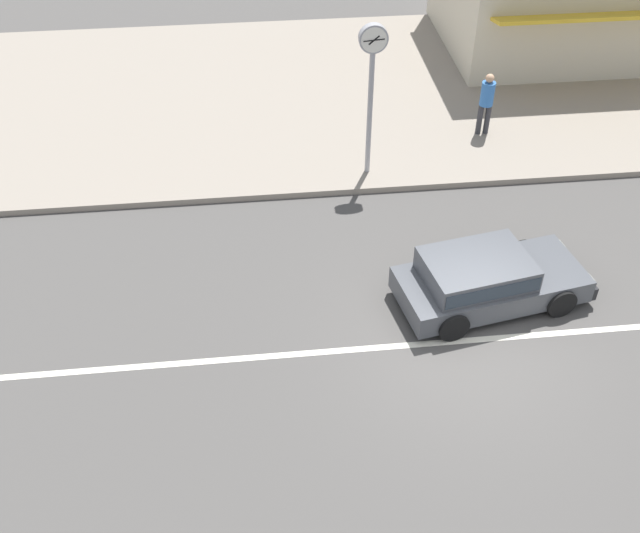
{
  "coord_description": "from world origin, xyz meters",
  "views": [
    {
      "loc": [
        -3.75,
        -9.29,
        10.01
      ],
      "look_at": [
        -2.59,
        1.47,
        0.8
      ],
      "focal_mm": 42.0,
      "sensor_mm": 36.0,
      "label": 1
    }
  ],
  "objects": [
    {
      "name": "hatchback_dark_grey_0",
      "position": [
        0.55,
        1.03,
        0.59
      ],
      "size": [
        3.91,
        2.19,
        1.1
      ],
      "color": "#47494F",
      "rests_on": "ground"
    },
    {
      "name": "street_clock",
      "position": [
        -1.0,
        5.63,
        2.83
      ],
      "size": [
        0.63,
        0.22,
        3.63
      ],
      "color": "#9E9EA3",
      "rests_on": "kerb_strip"
    },
    {
      "name": "lane_centre_stripe",
      "position": [
        0.0,
        0.0,
        0.0
      ],
      "size": [
        50.4,
        0.14,
        0.01
      ],
      "primitive_type": "cube",
      "color": "silver",
      "rests_on": "ground"
    },
    {
      "name": "ground_plane",
      "position": [
        0.0,
        0.0,
        0.0
      ],
      "size": [
        160.0,
        160.0,
        0.0
      ],
      "primitive_type": "plane",
      "color": "#4C4947"
    },
    {
      "name": "kerb_strip",
      "position": [
        0.0,
        9.89,
        0.07
      ],
      "size": [
        68.0,
        10.0,
        0.15
      ],
      "primitive_type": "cube",
      "color": "gray",
      "rests_on": "ground"
    },
    {
      "name": "pedestrian_by_shop",
      "position": [
        2.21,
        7.06,
        1.1
      ],
      "size": [
        0.34,
        0.34,
        1.63
      ],
      "color": "#333338",
      "rests_on": "kerb_strip"
    }
  ]
}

